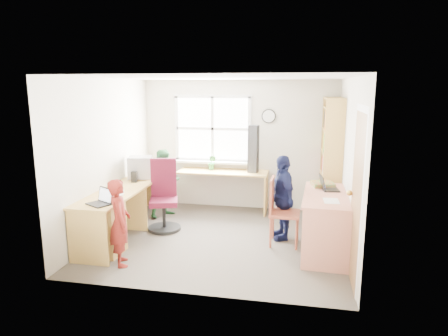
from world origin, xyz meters
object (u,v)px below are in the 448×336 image
l_desk (132,210)px  laptop_left (101,200)px  right_desk (327,210)px  swivel_chair (164,199)px  person_green (165,183)px  laptop_right (327,186)px  crt_monitor (140,167)px  wooden_chair (280,209)px  potted_plant (212,163)px  bookshelf (331,164)px  cd_tower (253,149)px  person_red (120,222)px  person_navy (282,197)px

l_desk → laptop_left: 0.77m
right_desk → swivel_chair: (-2.54, 0.44, -0.11)m
right_desk → person_green: 2.92m
laptop_left → laptop_right: bearing=49.2°
crt_monitor → person_green: 0.57m
wooden_chair → laptop_right: (0.66, 0.13, 0.33)m
laptop_right → potted_plant: (-2.01, 1.39, 0.02)m
bookshelf → wooden_chair: 1.51m
cd_tower → laptop_right: bearing=-35.8°
crt_monitor → cd_tower: cd_tower is taller
bookshelf → laptop_left: bookshelf is taller
l_desk → person_red: size_ratio=2.59×
person_red → person_green: size_ratio=0.94×
l_desk → laptop_left: (-0.11, -0.68, 0.34)m
person_green → laptop_left: bearing=-152.6°
swivel_chair → crt_monitor: swivel_chair is taller
l_desk → person_green: 1.19m
crt_monitor → person_green: (0.32, 0.33, -0.34)m
person_green → cd_tower: bearing=-35.8°
laptop_left → cd_tower: bearing=83.4°
bookshelf → laptop_right: 1.09m
right_desk → laptop_left: 3.07m
right_desk → cd_tower: bearing=130.8°
wooden_chair → laptop_right: laptop_right is taller
person_red → person_green: person_green is taller
laptop_left → right_desk: bearing=44.4°
wooden_chair → person_green: person_green is taller
crt_monitor → person_red: bearing=-90.2°
bookshelf → person_green: size_ratio=1.74×
person_navy → right_desk: bearing=37.5°
wooden_chair → potted_plant: bearing=132.8°
person_red → person_navy: person_navy is taller
swivel_chair → laptop_left: 1.34m
potted_plant → person_navy: 1.89m
cd_tower → person_navy: size_ratio=0.67×
laptop_left → person_navy: 2.60m
crt_monitor → potted_plant: size_ratio=1.62×
l_desk → crt_monitor: (-0.19, 0.85, 0.48)m
l_desk → person_navy: bearing=12.7°
right_desk → crt_monitor: 3.14m
swivel_chair → crt_monitor: size_ratio=2.52×
potted_plant → person_red: 2.71m
bookshelf → crt_monitor: (-3.15, -0.62, -0.06)m
right_desk → person_red: bearing=-157.1°
laptop_left → potted_plant: bearing=98.3°
potted_plant → person_red: bearing=-103.3°
swivel_chair → wooden_chair: size_ratio=1.15×
person_red → bookshelf: bearing=-78.6°
l_desk → wooden_chair: bearing=6.7°
swivel_chair → crt_monitor: 0.74m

